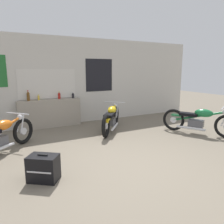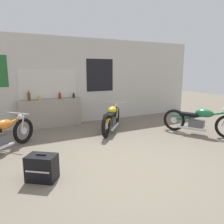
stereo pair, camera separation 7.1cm
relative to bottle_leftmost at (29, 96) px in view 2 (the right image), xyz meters
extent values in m
plane|color=#706656|center=(1.24, -3.57, -1.01)|extent=(24.00, 24.00, 0.00)
cube|color=beige|center=(1.24, 0.17, 0.39)|extent=(10.00, 0.06, 2.80)
cube|color=silver|center=(0.61, 0.14, 0.33)|extent=(1.70, 0.01, 0.84)
cube|color=beige|center=(0.61, 0.13, 0.33)|extent=(1.76, 0.01, 0.90)
cube|color=black|center=(2.37, 0.14, 0.58)|extent=(0.98, 0.01, 1.09)
cube|color=gray|center=(0.61, -0.01, -0.57)|extent=(1.89, 0.28, 0.87)
cylinder|color=#5B3814|center=(0.00, 0.00, -0.03)|extent=(0.09, 0.09, 0.22)
cone|color=#5B3814|center=(0.00, 0.00, 0.12)|extent=(0.07, 0.07, 0.06)
cylinder|color=red|center=(0.00, 0.00, 0.16)|extent=(0.03, 0.03, 0.02)
cylinder|color=gold|center=(0.30, 0.04, -0.08)|extent=(0.06, 0.06, 0.12)
cone|color=gold|center=(0.30, 0.04, 0.00)|extent=(0.05, 0.05, 0.03)
cylinder|color=gold|center=(0.30, 0.04, 0.03)|extent=(0.02, 0.02, 0.01)
cylinder|color=maroon|center=(0.91, -0.01, -0.05)|extent=(0.08, 0.08, 0.17)
cone|color=maroon|center=(0.91, -0.01, 0.06)|extent=(0.07, 0.07, 0.05)
cylinder|color=gold|center=(0.91, -0.01, 0.09)|extent=(0.03, 0.03, 0.02)
cylinder|color=black|center=(1.37, 0.02, -0.07)|extent=(0.07, 0.07, 0.14)
cone|color=black|center=(1.37, 0.02, 0.02)|extent=(0.06, 0.06, 0.04)
cylinder|color=silver|center=(1.37, 0.02, 0.04)|extent=(0.03, 0.03, 0.02)
torus|color=black|center=(2.52, -0.76, -0.69)|extent=(0.48, 0.55, 0.63)
cylinder|color=silver|center=(2.52, -0.76, -0.69)|extent=(0.16, 0.18, 0.17)
torus|color=black|center=(1.65, -1.80, -0.69)|extent=(0.48, 0.55, 0.63)
cylinder|color=silver|center=(1.65, -1.80, -0.69)|extent=(0.16, 0.18, 0.17)
cube|color=#4C4C51|center=(2.04, -1.33, -0.71)|extent=(0.41, 0.43, 0.19)
cylinder|color=yellow|center=(2.04, -1.33, -0.52)|extent=(0.84, 0.98, 0.39)
ellipsoid|color=yellow|center=(2.16, -1.20, -0.40)|extent=(0.48, 0.51, 0.22)
cube|color=black|center=(1.91, -1.48, -0.48)|extent=(0.48, 0.51, 0.08)
cube|color=yellow|center=(1.70, -1.73, -0.54)|extent=(0.28, 0.30, 0.04)
cylinder|color=silver|center=(2.43, -0.77, -0.46)|extent=(0.13, 0.15, 0.45)
cylinder|color=silver|center=(2.52, -0.85, -0.46)|extent=(0.13, 0.15, 0.45)
cylinder|color=silver|center=(2.44, -0.86, -0.24)|extent=(0.51, 0.44, 0.03)
sphere|color=silver|center=(2.47, -0.82, -0.34)|extent=(0.13, 0.13, 0.13)
cylinder|color=silver|center=(2.09, -1.49, -0.83)|extent=(0.53, 0.61, 0.06)
torus|color=black|center=(-0.33, -1.28, -0.69)|extent=(0.53, 0.48, 0.63)
cylinder|color=silver|center=(-0.33, -1.28, -0.69)|extent=(0.17, 0.16, 0.17)
ellipsoid|color=orange|center=(-0.76, -1.66, -0.41)|extent=(0.51, 0.49, 0.22)
cylinder|color=silver|center=(-0.42, -1.28, -0.46)|extent=(0.15, 0.14, 0.45)
cylinder|color=silver|center=(-0.34, -1.37, -0.46)|extent=(0.15, 0.14, 0.45)
cylinder|color=silver|center=(-0.43, -1.37, -0.24)|extent=(0.45, 0.50, 0.03)
sphere|color=silver|center=(-0.39, -1.33, -0.34)|extent=(0.13, 0.13, 0.13)
cylinder|color=silver|center=(-0.87, -1.94, -0.83)|extent=(0.60, 0.54, 0.06)
torus|color=black|center=(3.73, -2.11, -0.69)|extent=(0.37, 0.60, 0.64)
cylinder|color=silver|center=(3.73, -2.11, -0.69)|extent=(0.13, 0.18, 0.18)
cube|color=#4C4C51|center=(4.04, -2.67, -0.70)|extent=(0.38, 0.45, 0.20)
cylinder|color=#196B38|center=(4.04, -2.67, -0.51)|extent=(0.67, 1.16, 0.41)
ellipsoid|color=#196B38|center=(4.12, -2.83, -0.40)|extent=(0.44, 0.54, 0.22)
cube|color=black|center=(3.93, -2.48, -0.48)|extent=(0.44, 0.54, 0.08)
cube|color=#196B38|center=(3.77, -2.18, -0.54)|extent=(0.26, 0.32, 0.04)
cylinder|color=silver|center=(4.34, -3.23, -0.21)|extent=(0.58, 0.33, 0.03)
cylinder|color=silver|center=(3.87, -2.65, -0.83)|extent=(0.43, 0.72, 0.06)
cube|color=black|center=(-0.26, -3.36, -0.79)|extent=(0.56, 0.53, 0.43)
cube|color=silver|center=(-0.36, -3.49, -0.79)|extent=(0.33, 0.25, 0.02)
cube|color=black|center=(-0.26, -3.36, -0.57)|extent=(0.15, 0.12, 0.02)
camera|label=1|loc=(-0.83, -6.78, 0.78)|focal=35.00mm
camera|label=2|loc=(-0.77, -6.82, 0.78)|focal=35.00mm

